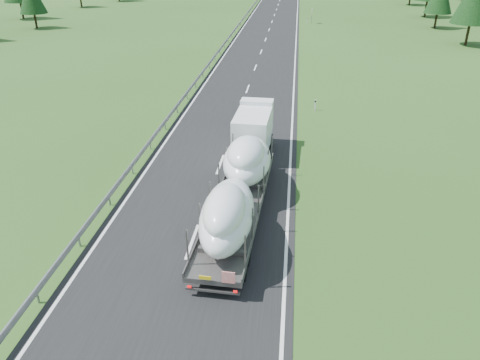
# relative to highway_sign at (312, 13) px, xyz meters

# --- Properties ---
(road_surface) EXTENTS (10.00, 400.00, 0.02)m
(road_surface) POSITION_rel_highway_sign_xyz_m (-7.20, 20.00, -1.80)
(road_surface) COLOR black
(road_surface) RESTS_ON ground
(guardrail) EXTENTS (0.10, 400.00, 0.76)m
(guardrail) POSITION_rel_highway_sign_xyz_m (-12.50, 19.94, -1.21)
(guardrail) COLOR slate
(guardrail) RESTS_ON ground
(highway_sign) EXTENTS (0.08, 0.90, 2.60)m
(highway_sign) POSITION_rel_highway_sign_xyz_m (0.00, 0.00, 0.00)
(highway_sign) COLOR slate
(highway_sign) RESTS_ON ground
(boat_truck) EXTENTS (3.04, 17.62, 3.57)m
(boat_truck) POSITION_rel_highway_sign_xyz_m (-5.23, -66.68, 0.15)
(boat_truck) COLOR white
(boat_truck) RESTS_ON ground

